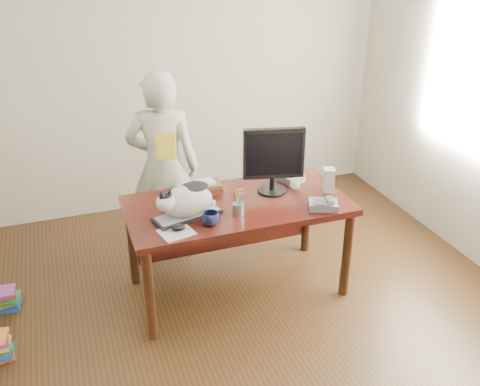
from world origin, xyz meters
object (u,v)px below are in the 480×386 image
object	(u,v)px
pen_cup	(238,208)
cat	(185,200)
mouse	(178,228)
book_stack	(207,187)
person	(163,168)
book_pile_b	(2,299)
baseball	(295,186)
desk	(234,216)
coffee_mug	(211,218)
calculator	(289,176)
keyboard	(188,215)
monitor	(274,157)
speaker	(329,180)
phone	(324,204)

from	to	relation	value
pen_cup	cat	bearing A→B (deg)	167.03
cat	mouse	size ratio (longest dim) A/B	4.23
book_stack	person	size ratio (longest dim) A/B	0.14
cat	book_pile_b	xyz separation A→B (m)	(-1.31, 0.45, -0.81)
mouse	baseball	world-z (taller)	baseball
person	desk	bearing A→B (deg)	143.66
cat	person	bearing A→B (deg)	74.40
coffee_mug	calculator	world-z (taller)	coffee_mug
cat	mouse	distance (m)	0.21
keyboard	cat	xyz separation A→B (m)	(-0.01, -0.01, 0.12)
monitor	book_stack	xyz separation A→B (m)	(-0.46, 0.19, -0.25)
desk	book_stack	xyz separation A→B (m)	(-0.16, 0.18, 0.18)
speaker	coffee_mug	bearing A→B (deg)	-147.13
person	calculator	bearing A→B (deg)	174.08
pen_cup	person	distance (m)	0.93
coffee_mug	phone	world-z (taller)	phone
keyboard	person	size ratio (longest dim) A/B	0.31
book_pile_b	monitor	bearing A→B (deg)	-7.95
monitor	calculator	bearing A→B (deg)	50.91
coffee_mug	speaker	distance (m)	1.00
baseball	pen_cup	bearing A→B (deg)	-157.28
monitor	speaker	distance (m)	0.46
pen_cup	monitor	bearing A→B (deg)	34.20
desk	person	distance (m)	0.75
calculator	book_stack	bearing A→B (deg)	161.54
coffee_mug	book_stack	xyz separation A→B (m)	(0.12, 0.50, -0.01)
phone	calculator	bearing A→B (deg)	117.09
mouse	coffee_mug	bearing A→B (deg)	-11.03
coffee_mug	baseball	world-z (taller)	coffee_mug
pen_cup	calculator	distance (m)	0.70
book_stack	coffee_mug	bearing A→B (deg)	-103.20
cat	book_stack	distance (m)	0.45
phone	mouse	bearing A→B (deg)	-158.48
cat	baseball	world-z (taller)	cat
keyboard	person	bearing A→B (deg)	75.41
desk	keyboard	bearing A→B (deg)	-156.86
desk	book_stack	bearing A→B (deg)	131.02
baseball	book_pile_b	xyz separation A→B (m)	(-2.20, 0.30, -0.71)
cat	person	xyz separation A→B (m)	(0.02, 0.79, -0.08)
pen_cup	keyboard	bearing A→B (deg)	165.58
coffee_mug	baseball	distance (m)	0.81
monitor	keyboard	bearing A→B (deg)	-154.34
book_pile_b	keyboard	bearing A→B (deg)	-18.39
desk	keyboard	distance (m)	0.46
pen_cup	phone	bearing A→B (deg)	-10.16
baseball	book_stack	size ratio (longest dim) A/B	0.30
monitor	baseball	xyz separation A→B (m)	(0.18, -0.02, -0.25)
desk	baseball	world-z (taller)	baseball
mouse	baseball	bearing A→B (deg)	3.14
keyboard	coffee_mug	size ratio (longest dim) A/B	4.48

